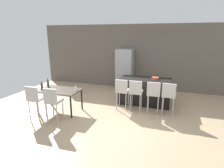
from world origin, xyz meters
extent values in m
plane|color=tan|center=(0.00, 0.00, 0.00)|extent=(10.00, 10.00, 0.00)
cube|color=#665B51|center=(0.00, 2.98, 1.45)|extent=(10.00, 0.12, 2.90)
cube|color=black|center=(0.39, 1.09, 0.46)|extent=(1.79, 0.89, 0.92)
cube|color=beige|center=(-0.24, 0.32, 0.65)|extent=(0.41, 0.41, 0.08)
cube|color=beige|center=(-0.24, 0.15, 0.87)|extent=(0.40, 0.07, 0.36)
cylinder|color=#B2B2B7|center=(-0.40, 0.49, 0.30)|extent=(0.03, 0.03, 0.61)
cylinder|color=#B2B2B7|center=(-0.08, 0.48, 0.30)|extent=(0.03, 0.03, 0.61)
cylinder|color=#B2B2B7|center=(-0.40, 0.17, 0.30)|extent=(0.03, 0.03, 0.61)
cylinder|color=#B2B2B7|center=(-0.08, 0.16, 0.30)|extent=(0.03, 0.03, 0.61)
cube|color=beige|center=(0.22, 0.32, 0.65)|extent=(0.41, 0.41, 0.08)
cube|color=beige|center=(0.22, 0.15, 0.87)|extent=(0.40, 0.07, 0.36)
cylinder|color=#B2B2B7|center=(0.05, 0.48, 0.30)|extent=(0.03, 0.03, 0.61)
cylinder|color=#B2B2B7|center=(0.37, 0.49, 0.30)|extent=(0.03, 0.03, 0.61)
cylinder|color=#B2B2B7|center=(0.06, 0.16, 0.30)|extent=(0.03, 0.03, 0.61)
cylinder|color=#B2B2B7|center=(0.38, 0.17, 0.30)|extent=(0.03, 0.03, 0.61)
cube|color=beige|center=(0.78, 0.32, 0.65)|extent=(0.41, 0.41, 0.08)
cube|color=beige|center=(0.78, 0.15, 0.87)|extent=(0.40, 0.07, 0.36)
cylinder|color=#B2B2B7|center=(0.61, 0.48, 0.30)|extent=(0.03, 0.03, 0.61)
cylinder|color=#B2B2B7|center=(0.93, 0.49, 0.30)|extent=(0.03, 0.03, 0.61)
cylinder|color=#B2B2B7|center=(0.62, 0.16, 0.30)|extent=(0.03, 0.03, 0.61)
cylinder|color=#B2B2B7|center=(0.94, 0.17, 0.30)|extent=(0.03, 0.03, 0.61)
cube|color=beige|center=(1.24, 0.32, 0.65)|extent=(0.42, 0.42, 0.08)
cube|color=beige|center=(1.23, 0.15, 0.87)|extent=(0.40, 0.08, 0.36)
cylinder|color=#B2B2B7|center=(1.09, 0.49, 0.30)|extent=(0.03, 0.03, 0.61)
cylinder|color=#B2B2B7|center=(1.41, 0.48, 0.30)|extent=(0.03, 0.03, 0.61)
cylinder|color=#B2B2B7|center=(1.07, 0.17, 0.30)|extent=(0.03, 0.03, 0.61)
cylinder|color=#B2B2B7|center=(1.39, 0.16, 0.30)|extent=(0.03, 0.03, 0.61)
cube|color=#4C4238|center=(-2.13, -0.52, 0.72)|extent=(1.34, 0.82, 0.04)
cylinder|color=black|center=(-2.74, -0.17, 0.35)|extent=(0.05, 0.05, 0.70)
cylinder|color=black|center=(-1.52, -0.17, 0.35)|extent=(0.05, 0.05, 0.70)
cylinder|color=black|center=(-2.74, -0.87, 0.35)|extent=(0.05, 0.05, 0.70)
cylinder|color=black|center=(-1.52, -0.87, 0.35)|extent=(0.05, 0.05, 0.70)
cube|color=beige|center=(-2.43, -1.23, 0.65)|extent=(0.40, 0.40, 0.08)
cube|color=beige|center=(-2.43, -1.40, 0.87)|extent=(0.40, 0.06, 0.36)
cylinder|color=#B2B2B7|center=(-2.59, -1.07, 0.30)|extent=(0.03, 0.03, 0.61)
cylinder|color=#B2B2B7|center=(-2.27, -1.07, 0.30)|extent=(0.03, 0.03, 0.61)
cylinder|color=#B2B2B7|center=(-2.59, -1.39, 0.30)|extent=(0.03, 0.03, 0.61)
cylinder|color=#B2B2B7|center=(-2.27, -1.39, 0.30)|extent=(0.03, 0.03, 0.61)
cube|color=beige|center=(-1.83, -1.23, 0.65)|extent=(0.42, 0.42, 0.08)
cube|color=beige|center=(-1.82, -1.40, 0.87)|extent=(0.40, 0.08, 0.36)
cylinder|color=#B2B2B7|center=(-2.00, -1.08, 0.30)|extent=(0.03, 0.03, 0.61)
cylinder|color=#B2B2B7|center=(-1.68, -1.06, 0.30)|extent=(0.03, 0.03, 0.61)
cylinder|color=#B2B2B7|center=(-1.98, -1.40, 0.30)|extent=(0.03, 0.03, 0.61)
cylinder|color=#B2B2B7|center=(-1.66, -1.38, 0.30)|extent=(0.03, 0.03, 0.61)
cylinder|color=#194723|center=(-2.69, -0.33, 0.85)|extent=(0.07, 0.07, 0.22)
cylinder|color=#194723|center=(-2.69, -0.33, 0.99)|extent=(0.02, 0.02, 0.07)
cylinder|color=#471E19|center=(-2.66, -0.68, 0.84)|extent=(0.07, 0.07, 0.21)
cylinder|color=#471E19|center=(-2.66, -0.68, 0.98)|extent=(0.02, 0.02, 0.06)
cylinder|color=silver|center=(-2.22, -0.70, 0.74)|extent=(0.06, 0.06, 0.00)
cylinder|color=silver|center=(-2.22, -0.70, 0.78)|extent=(0.01, 0.01, 0.08)
cone|color=silver|center=(-2.22, -0.70, 0.87)|extent=(0.07, 0.07, 0.09)
cylinder|color=silver|center=(-1.62, -0.37, 0.74)|extent=(0.06, 0.06, 0.00)
cylinder|color=silver|center=(-1.62, -0.37, 0.78)|extent=(0.01, 0.01, 0.08)
cone|color=silver|center=(-1.62, -0.37, 0.87)|extent=(0.07, 0.07, 0.09)
cube|color=#939699|center=(-0.74, 2.54, 0.92)|extent=(0.72, 0.68, 1.84)
cylinder|color=#C6512D|center=(0.73, 1.15, 0.96)|extent=(0.25, 0.25, 0.07)
camera|label=1|loc=(1.24, -5.34, 2.47)|focal=29.38mm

